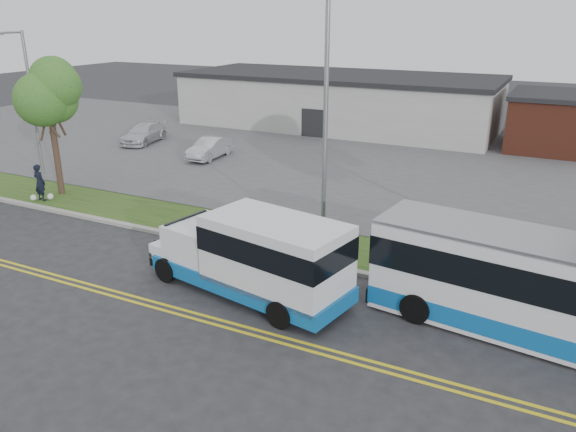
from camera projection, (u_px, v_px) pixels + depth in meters
The scene contains 18 objects.
ground at pixel (222, 260), 21.64m from camera, with size 140.00×140.00×0.00m, color #28282B.
lane_line_north at pixel (159, 303), 18.40m from camera, with size 70.00×0.12×0.01m, color yellow.
lane_line_south at pixel (153, 307), 18.15m from camera, with size 70.00×0.12×0.01m, color yellow.
curb at pixel (237, 248), 22.54m from camera, with size 80.00×0.30×0.15m, color #9E9B93.
verge at pixel (259, 234), 24.06m from camera, with size 80.00×3.30×0.10m, color #204316.
parking_lot at pixel (367, 161), 35.92m from camera, with size 80.00×25.00×0.10m, color #4C4C4F.
commercial_building at pixel (339, 101), 46.12m from camera, with size 25.40×10.40×4.35m.
brick_wing at pixel (557, 122), 38.42m from camera, with size 6.30×7.30×3.90m.
tree_west at pixel (48, 96), 27.63m from camera, with size 4.40×4.40×6.91m.
streetlight_near at pixel (325, 119), 20.89m from camera, with size 0.35×1.53×9.50m.
streetlight_far at pixel (31, 98), 31.39m from camera, with size 0.35×1.53×8.00m.
shuttle_bus at pixel (258, 254), 18.35m from camera, with size 7.77×3.73×2.87m.
transit_bus at pixel (565, 295), 15.68m from camera, with size 11.19×3.87×3.04m.
pedestrian at pixel (40, 182), 27.91m from camera, with size 0.68×0.44×1.85m, color black.
parked_car_a at pixel (210, 148), 36.21m from camera, with size 1.38×3.95×1.30m, color #B5B8BC.
parked_car_b at pixel (144, 134), 40.56m from camera, with size 1.85×4.54×1.32m, color silver.
grocery_bag_left at pixel (34, 198), 28.09m from camera, with size 0.32×0.32×0.32m, color white.
grocery_bag_right at pixel (50, 197), 28.25m from camera, with size 0.32×0.32×0.32m, color white.
Camera 1 is at (11.10, -16.55, 8.97)m, focal length 35.00 mm.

